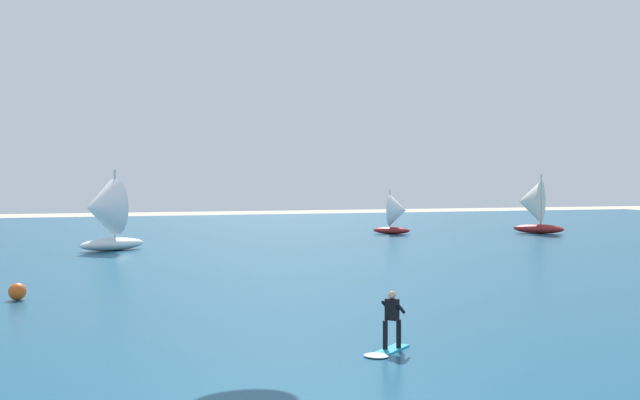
{
  "coord_description": "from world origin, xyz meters",
  "views": [
    {
      "loc": [
        -6.12,
        -5.69,
        4.87
      ],
      "look_at": [
        0.63,
        15.32,
        4.28
      ],
      "focal_mm": 41.51,
      "sensor_mm": 36.0,
      "label": 1
    }
  ],
  "objects_px": {
    "sailboat_mid_right": "(103,214)",
    "sailboat_leading": "(531,206)",
    "kitesurfer": "(389,330)",
    "marker_buoy": "(17,292)",
    "sailboat_anchored_offshore": "(397,214)"
  },
  "relations": [
    {
      "from": "sailboat_leading",
      "to": "sailboat_anchored_offshore",
      "type": "bearing_deg",
      "value": 167.13
    },
    {
      "from": "sailboat_mid_right",
      "to": "sailboat_leading",
      "type": "bearing_deg",
      "value": 8.86
    },
    {
      "from": "sailboat_anchored_offshore",
      "to": "marker_buoy",
      "type": "bearing_deg",
      "value": -135.3
    },
    {
      "from": "sailboat_anchored_offshore",
      "to": "sailboat_leading",
      "type": "height_order",
      "value": "sailboat_leading"
    },
    {
      "from": "sailboat_anchored_offshore",
      "to": "sailboat_leading",
      "type": "xyz_separation_m",
      "value": [
        12.03,
        -2.75,
        0.62
      ]
    },
    {
      "from": "kitesurfer",
      "to": "sailboat_mid_right",
      "type": "bearing_deg",
      "value": 101.68
    },
    {
      "from": "kitesurfer",
      "to": "marker_buoy",
      "type": "bearing_deg",
      "value": 129.9
    },
    {
      "from": "kitesurfer",
      "to": "sailboat_anchored_offshore",
      "type": "distance_m",
      "value": 45.43
    },
    {
      "from": "kitesurfer",
      "to": "sailboat_leading",
      "type": "distance_m",
      "value": 49.34
    },
    {
      "from": "sailboat_leading",
      "to": "sailboat_mid_right",
      "type": "height_order",
      "value": "sailboat_mid_right"
    },
    {
      "from": "sailboat_mid_right",
      "to": "marker_buoy",
      "type": "height_order",
      "value": "sailboat_mid_right"
    },
    {
      "from": "kitesurfer",
      "to": "sailboat_mid_right",
      "type": "distance_m",
      "value": 33.67
    },
    {
      "from": "sailboat_anchored_offshore",
      "to": "marker_buoy",
      "type": "distance_m",
      "value": 40.96
    },
    {
      "from": "sailboat_leading",
      "to": "marker_buoy",
      "type": "bearing_deg",
      "value": -147.65
    },
    {
      "from": "sailboat_leading",
      "to": "marker_buoy",
      "type": "xyz_separation_m",
      "value": [
        -41.12,
        -26.05,
        -2.1
      ]
    }
  ]
}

